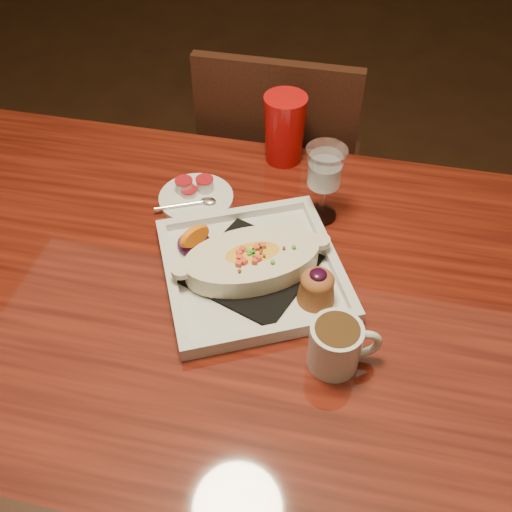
% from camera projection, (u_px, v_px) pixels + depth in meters
% --- Properties ---
extents(floor, '(7.00, 7.00, 0.00)m').
position_uv_depth(floor, '(234.00, 457.00, 1.61)').
color(floor, black).
rests_on(floor, ground).
extents(table, '(1.50, 0.90, 0.75)m').
position_uv_depth(table, '(225.00, 315.00, 1.13)').
color(table, maroon).
rests_on(table, floor).
extents(chair_far, '(0.42, 0.42, 0.93)m').
position_uv_depth(chair_far, '(281.00, 178.00, 1.66)').
color(chair_far, black).
rests_on(chair_far, floor).
extents(plate, '(0.43, 0.43, 0.08)m').
position_uv_depth(plate, '(256.00, 266.00, 1.05)').
color(plate, silver).
rests_on(plate, table).
extents(coffee_mug, '(0.12, 0.09, 0.09)m').
position_uv_depth(coffee_mug, '(337.00, 344.00, 0.91)').
color(coffee_mug, silver).
rests_on(coffee_mug, table).
extents(goblet, '(0.08, 0.08, 0.17)m').
position_uv_depth(goblet, '(325.00, 171.00, 1.10)').
color(goblet, silver).
rests_on(goblet, table).
extents(saucer, '(0.16, 0.16, 0.11)m').
position_uv_depth(saucer, '(195.00, 196.00, 1.22)').
color(saucer, silver).
rests_on(saucer, table).
extents(creamer_loose, '(0.04, 0.04, 0.03)m').
position_uv_depth(creamer_loose, '(189.00, 194.00, 1.22)').
color(creamer_loose, silver).
rests_on(creamer_loose, table).
extents(red_tumbler, '(0.10, 0.10, 0.16)m').
position_uv_depth(red_tumbler, '(284.00, 129.00, 1.27)').
color(red_tumbler, '#AC0C0C').
rests_on(red_tumbler, table).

